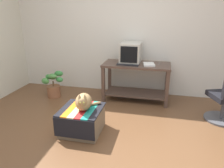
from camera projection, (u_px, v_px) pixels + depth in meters
name	position (u px, v px, depth m)	size (l,w,h in m)	color
ground_plane	(100.00, 144.00, 2.80)	(14.00, 14.00, 0.00)	brown
back_wall	(127.00, 30.00, 4.26)	(8.00, 0.10, 2.60)	silver
desk	(136.00, 76.00, 4.06)	(1.25, 0.60, 0.72)	#4C382D
tv_monitor	(131.00, 53.00, 4.03)	(0.37, 0.51, 0.37)	#BCB7A8
keyboard	(128.00, 64.00, 3.88)	(0.40, 0.15, 0.02)	black
book	(149.00, 64.00, 3.88)	(0.20, 0.26, 0.03)	white
ottoman_with_blanket	(82.00, 120.00, 3.04)	(0.57, 0.59, 0.36)	#7A664C
cat	(84.00, 102.00, 2.93)	(0.34, 0.42, 0.27)	#9E7A4C
potted_plant	(54.00, 85.00, 4.28)	(0.40, 0.36, 0.51)	brown
pen	(159.00, 64.00, 3.96)	(0.01, 0.01, 0.14)	#B7B7BC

